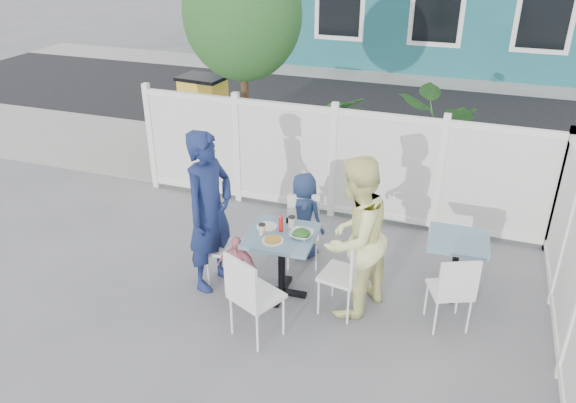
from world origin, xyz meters
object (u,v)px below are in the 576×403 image
(spare_table, at_px, (457,251))
(chair_near, at_px, (250,292))
(chair_right, at_px, (348,270))
(chair_left, at_px, (219,240))
(chair_back, at_px, (303,225))
(woman, at_px, (354,238))
(main_table, at_px, (282,248))
(man, at_px, (210,212))
(boy, at_px, (304,215))
(toddler, at_px, (237,268))
(utility_cabinet, at_px, (205,117))

(spare_table, distance_m, chair_near, 2.40)
(chair_right, bearing_deg, chair_left, 94.62)
(spare_table, height_order, chair_left, chair_left)
(chair_back, relative_size, chair_near, 0.88)
(chair_left, bearing_deg, woman, 84.30)
(main_table, distance_m, woman, 0.85)
(man, relative_size, woman, 1.06)
(man, bearing_deg, chair_back, -32.92)
(chair_near, height_order, boy, boy)
(spare_table, xyz_separation_m, chair_near, (-1.86, -1.52, 0.04))
(chair_back, xyz_separation_m, woman, (0.80, -0.75, 0.39))
(chair_right, relative_size, man, 0.50)
(boy, xyz_separation_m, toddler, (-0.41, -1.14, -0.16))
(chair_right, distance_m, boy, 1.28)
(chair_near, relative_size, toddler, 1.25)
(boy, distance_m, toddler, 1.22)
(chair_near, height_order, man, man)
(chair_right, distance_m, chair_near, 1.10)
(main_table, relative_size, chair_right, 0.83)
(main_table, xyz_separation_m, chair_back, (0.01, 0.74, -0.10))
(main_table, relative_size, spare_table, 1.13)
(chair_near, bearing_deg, woman, 69.39)
(chair_left, xyz_separation_m, chair_near, (0.76, -0.87, 0.06))
(spare_table, xyz_separation_m, toddler, (-2.28, -0.93, -0.14))
(main_table, xyz_separation_m, toddler, (-0.44, -0.24, -0.21))
(main_table, relative_size, woman, 0.44)
(chair_right, bearing_deg, chair_near, 141.94)
(utility_cabinet, relative_size, main_table, 1.73)
(chair_near, xyz_separation_m, woman, (0.83, 0.83, 0.32))
(chair_right, bearing_deg, main_table, 92.95)
(chair_right, relative_size, woman, 0.52)
(main_table, height_order, chair_back, chair_back)
(main_table, relative_size, chair_left, 0.87)
(man, bearing_deg, toddler, -101.98)
(boy, bearing_deg, woman, 155.57)
(woman, bearing_deg, main_table, -67.78)
(chair_left, distance_m, toddler, 0.47)
(main_table, height_order, man, man)
(chair_left, bearing_deg, main_table, 82.93)
(utility_cabinet, height_order, chair_near, utility_cabinet)
(utility_cabinet, height_order, main_table, utility_cabinet)
(man, bearing_deg, utility_cabinet, 41.08)
(chair_right, bearing_deg, spare_table, -44.14)
(utility_cabinet, xyz_separation_m, man, (1.96, -3.70, 0.27))
(woman, bearing_deg, toddler, -56.67)
(utility_cabinet, bearing_deg, boy, -38.86)
(spare_table, height_order, man, man)
(man, xyz_separation_m, woman, (1.63, 0.06, -0.05))
(chair_near, distance_m, boy, 1.73)
(toddler, bearing_deg, spare_table, 15.50)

